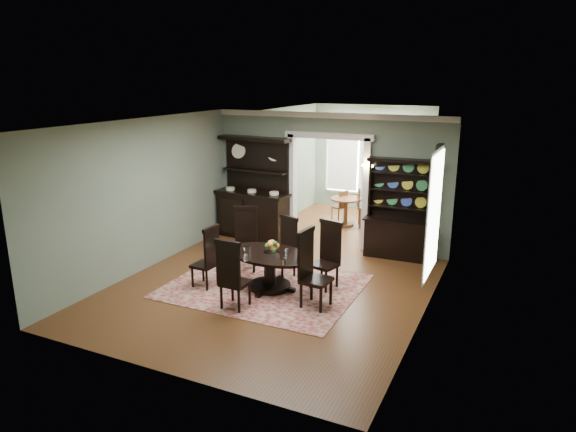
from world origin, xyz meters
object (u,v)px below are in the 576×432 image
(welsh_dresser, at_px, (397,222))
(dining_table, at_px, (270,264))
(parlor_table, at_px, (346,208))
(sideboard, at_px, (254,203))

(welsh_dresser, bearing_deg, dining_table, -123.62)
(dining_table, xyz_separation_m, parlor_table, (-0.09, 4.49, 0.01))
(dining_table, relative_size, welsh_dresser, 0.88)
(parlor_table, bearing_deg, sideboard, -132.54)
(dining_table, xyz_separation_m, sideboard, (-1.77, 2.65, 0.37))
(dining_table, height_order, sideboard, sideboard)
(welsh_dresser, bearing_deg, parlor_table, 132.27)
(dining_table, height_order, parlor_table, parlor_table)
(sideboard, height_order, parlor_table, sideboard)
(sideboard, distance_m, welsh_dresser, 3.44)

